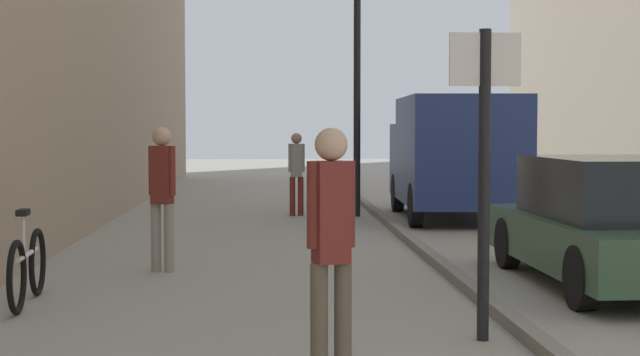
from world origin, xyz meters
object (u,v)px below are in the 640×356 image
parked_car (612,223)px  bicycle_leaning (28,267)px  pedestrian_main_foreground (297,168)px  delivery_van (455,154)px  pedestrian_mid_block (162,188)px  lamp_post (357,81)px  pedestrian_far_crossing (331,236)px  street_sign_post (484,157)px

parked_car → bicycle_leaning: (-6.29, -0.83, -0.33)m
pedestrian_main_foreground → delivery_van: 3.20m
bicycle_leaning → pedestrian_mid_block: bearing=60.1°
lamp_post → pedestrian_far_crossing: bearing=-96.0°
pedestrian_mid_block → lamp_post: lamp_post is taller
bicycle_leaning → lamp_post: bearing=63.2°
pedestrian_mid_block → pedestrian_far_crossing: pedestrian_mid_block is taller
parked_car → lamp_post: (-2.10, 8.66, 2.01)m
delivery_van → lamp_post: 2.45m
parked_car → street_sign_post: (-2.07, -2.68, 0.83)m
delivery_van → parked_car: (0.24, -7.98, -0.56)m
pedestrian_main_foreground → delivery_van: delivery_van is taller
pedestrian_far_crossing → street_sign_post: bearing=26.0°
bicycle_leaning → pedestrian_far_crossing: bearing=-50.1°
lamp_post → bicycle_leaning: lamp_post is taller
street_sign_post → bicycle_leaning: (-4.22, 1.85, -1.16)m
pedestrian_mid_block → bicycle_leaning: 2.54m
pedestrian_main_foreground → pedestrian_far_crossing: (-0.12, -12.78, 0.06)m
pedestrian_mid_block → parked_car: 5.36m
pedestrian_far_crossing → parked_car: pedestrian_far_crossing is taller
pedestrian_far_crossing → delivery_van: delivery_van is taller
pedestrian_mid_block → delivery_van: delivery_van is taller
pedestrian_mid_block → pedestrian_main_foreground: bearing=95.7°
parked_car → bicycle_leaning: bearing=-172.9°
bicycle_leaning → parked_car: bearing=4.6°
pedestrian_far_crossing → pedestrian_main_foreground: bearing=73.2°
pedestrian_far_crossing → bicycle_leaning: (-2.87, 3.09, -0.65)m
street_sign_post → pedestrian_main_foreground: bearing=-85.5°
lamp_post → bicycle_leaning: size_ratio=2.69×
bicycle_leaning → street_sign_post: bearing=-26.6°
delivery_van → pedestrian_main_foreground: bearing=166.0°
pedestrian_far_crossing → delivery_van: 12.32m
pedestrian_mid_block → pedestrian_far_crossing: size_ratio=1.01×
pedestrian_far_crossing → lamp_post: bearing=67.7°
pedestrian_far_crossing → lamp_post: 12.76m
pedestrian_far_crossing → lamp_post: size_ratio=0.37×
delivery_van → bicycle_leaning: size_ratio=2.76×
street_sign_post → lamp_post: 11.41m
lamp_post → street_sign_post: bearing=-89.8°
pedestrian_main_foreground → pedestrian_mid_block: bearing=71.1°
pedestrian_main_foreground → street_sign_post: 11.62m
pedestrian_far_crossing → pedestrian_mid_block: bearing=92.1°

